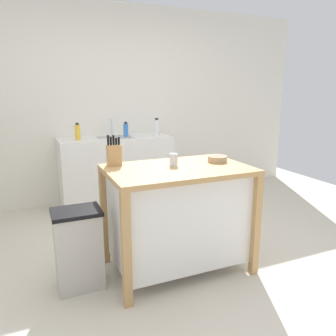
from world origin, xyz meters
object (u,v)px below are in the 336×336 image
at_px(kitchen_island, 177,213).
at_px(bowl_ceramic_small, 217,159).
at_px(knife_block, 114,154).
at_px(bottle_hand_soap, 78,132).
at_px(drinking_cup, 174,160).
at_px(bottle_spray_cleaner, 126,130).
at_px(trash_bin, 79,249).
at_px(bottle_dish_soap, 157,128).
at_px(sink_faucet, 112,127).

distance_m(kitchen_island, bowl_ceramic_small, 0.58).
height_order(knife_block, bottle_hand_soap, knife_block).
distance_m(knife_block, drinking_cup, 0.49).
bearing_deg(drinking_cup, bottle_hand_soap, 107.33).
relative_size(drinking_cup, bottle_hand_soap, 0.51).
xyz_separation_m(kitchen_island, bottle_hand_soap, (-0.53, 1.72, 0.51)).
distance_m(bottle_hand_soap, bottle_spray_cleaner, 0.63).
bearing_deg(trash_bin, bottle_dish_soap, 51.85).
height_order(sink_faucet, bottle_dish_soap, bottle_dish_soap).
xyz_separation_m(bowl_ceramic_small, drinking_cup, (-0.42, 0.00, 0.02)).
distance_m(knife_block, sink_faucet, 1.69).
relative_size(trash_bin, sink_faucet, 2.86).
bearing_deg(bottle_hand_soap, kitchen_island, -72.73).
relative_size(kitchen_island, drinking_cup, 10.95).
relative_size(trash_bin, bottle_dish_soap, 2.70).
distance_m(sink_faucet, bottle_hand_soap, 0.51).
xyz_separation_m(knife_block, bowl_ceramic_small, (0.85, -0.22, -0.06)).
bearing_deg(drinking_cup, bottle_spray_cleaner, 86.66).
xyz_separation_m(kitchen_island, sink_faucet, (-0.07, 1.92, 0.52)).
relative_size(kitchen_island, trash_bin, 1.82).
bearing_deg(trash_bin, bottle_spray_cleaner, 62.77).
distance_m(bowl_ceramic_small, bottle_hand_soap, 1.92).
bearing_deg(kitchen_island, bottle_dish_soap, 74.19).
xyz_separation_m(drinking_cup, bottle_spray_cleaner, (0.10, 1.74, 0.05)).
height_order(bottle_hand_soap, bottle_spray_cleaner, bottle_hand_soap).
bearing_deg(kitchen_island, trash_bin, 177.14).
bearing_deg(bottle_spray_cleaner, drinking_cup, -93.34).
bearing_deg(trash_bin, sink_faucet, 68.28).
relative_size(knife_block, bottle_spray_cleaner, 1.35).
bearing_deg(bottle_dish_soap, drinking_cup, -106.75).
relative_size(sink_faucet, bottle_hand_soap, 1.07).
height_order(knife_block, sink_faucet, knife_block).
bearing_deg(sink_faucet, bowl_ceramic_small, -75.99).
xyz_separation_m(kitchen_island, knife_block, (-0.45, 0.27, 0.48)).
bearing_deg(sink_faucet, bottle_spray_cleaner, -40.23).
bearing_deg(bowl_ceramic_small, bottle_spray_cleaner, 100.23).
distance_m(trash_bin, bottle_spray_cleaner, 2.08).
bearing_deg(bottle_spray_cleaner, knife_block, -109.58).
xyz_separation_m(drinking_cup, trash_bin, (-0.80, -0.01, -0.62)).
bearing_deg(knife_block, bottle_dish_soap, 56.62).
bearing_deg(kitchen_island, sink_faucet, 91.94).
relative_size(bowl_ceramic_small, trash_bin, 0.26).
relative_size(knife_block, trash_bin, 0.40).
height_order(drinking_cup, sink_faucet, sink_faucet).
height_order(sink_faucet, bottle_spray_cleaner, sink_faucet).
height_order(drinking_cup, bottle_hand_soap, bottle_hand_soap).
xyz_separation_m(kitchen_island, trash_bin, (-0.81, 0.04, -0.18)).
height_order(kitchen_island, drinking_cup, drinking_cup).
relative_size(bowl_ceramic_small, bottle_hand_soap, 0.81).
distance_m(bowl_ceramic_small, bottle_dish_soap, 1.64).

